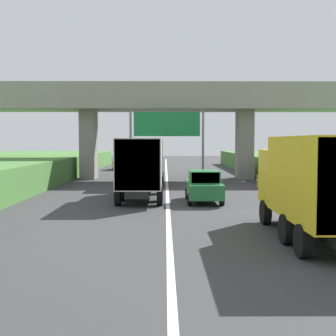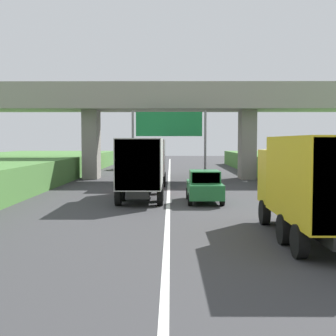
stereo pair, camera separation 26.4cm
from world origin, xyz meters
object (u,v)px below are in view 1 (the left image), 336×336
truck_red (141,165)px  car_green (204,186)px  truck_white (148,159)px  construction_barrel_3 (311,202)px  overhead_highway_sign (167,129)px  truck_yellow (315,182)px  car_orange (122,162)px  construction_barrel_5 (261,181)px  construction_barrel_4 (278,189)px

truck_red → car_green: (3.43, -1.06, -1.08)m
truck_white → construction_barrel_3: (8.14, -13.42, -1.47)m
truck_red → construction_barrel_3: bearing=-27.5°
overhead_highway_sign → car_green: size_ratio=1.43×
truck_yellow → car_orange: truck_yellow is taller
truck_red → truck_yellow: bearing=-58.4°
construction_barrel_3 → construction_barrel_5: same height
overhead_highway_sign → car_green: bearing=-80.1°
truck_white → car_orange: bearing=101.9°
truck_white → car_orange: 17.86m
car_orange → overhead_highway_sign: bearing=-72.7°
car_orange → construction_barrel_3: bearing=-69.0°
car_green → construction_barrel_3: car_green is taller
overhead_highway_sign → construction_barrel_4: 11.65m
truck_red → car_orange: truck_red is taller
construction_barrel_4 → truck_yellow: bearing=-98.5°
car_green → overhead_highway_sign: bearing=99.9°
car_green → construction_barrel_3: 5.72m
overhead_highway_sign → construction_barrel_5: overhead_highway_sign is taller
car_green → construction_barrel_5: 9.05m
overhead_highway_sign → construction_barrel_3: (6.67, -14.34, -3.77)m
truck_red → car_orange: bearing=97.9°
truck_red → construction_barrel_3: 9.31m
truck_white → truck_yellow: (6.27, -19.39, 0.00)m
car_orange → construction_barrel_3: 33.06m
truck_red → car_green: bearing=-17.1°
truck_white → construction_barrel_5: 8.66m
truck_yellow → car_orange: bearing=105.1°
construction_barrel_3 → construction_barrel_4: size_ratio=1.00×
truck_red → overhead_highway_sign: bearing=81.6°
car_orange → construction_barrel_5: size_ratio=4.56×
car_orange → construction_barrel_4: (11.67, -25.42, -0.40)m
overhead_highway_sign → construction_barrel_4: (6.51, -8.89, -3.77)m
truck_yellow → car_orange: 38.17m
overhead_highway_sign → construction_barrel_3: bearing=-65.0°
car_green → truck_yellow: bearing=-72.7°
overhead_highway_sign → construction_barrel_3: overhead_highway_sign is taller
truck_white → truck_yellow: same height
truck_white → construction_barrel_5: bearing=-17.2°
truck_yellow → truck_red: size_ratio=1.00×
truck_yellow → car_green: truck_yellow is taller
overhead_highway_sign → truck_yellow: 21.00m
truck_red → construction_barrel_3: (8.16, -4.25, -1.47)m
construction_barrel_3 → construction_barrel_5: bearing=89.9°
construction_barrel_4 → car_green: bearing=-153.7°
truck_red → car_green: 3.75m
truck_white → car_orange: size_ratio=1.78×
overhead_highway_sign → car_green: 11.81m
overhead_highway_sign → car_orange: bearing=107.3°
car_orange → construction_barrel_3: size_ratio=4.56×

